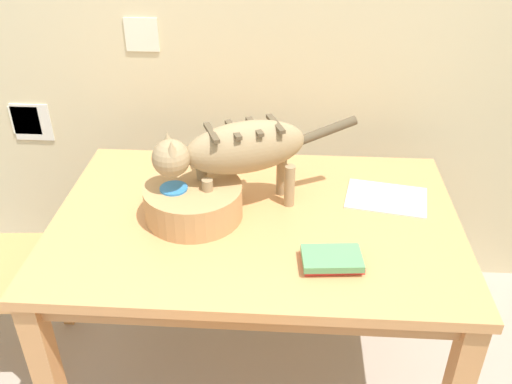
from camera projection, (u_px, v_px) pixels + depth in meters
name	position (u px, v px, depth m)	size (l,w,h in m)	color
wall_rear	(235.00, 9.00, 2.24)	(5.16, 0.11, 2.50)	beige
dining_table	(256.00, 238.00, 1.93)	(1.35, 0.91, 0.75)	tan
cat	(236.00, 151.00, 1.82)	(0.66, 0.31, 0.32)	#9B815B
saucer_bowl	(176.00, 215.00, 1.87)	(0.19, 0.19, 0.03)	#2854B6
coffee_mug	(176.00, 200.00, 1.84)	(0.13, 0.09, 0.09)	#2C78BE
magazine	(386.00, 198.00, 1.98)	(0.28, 0.20, 0.01)	silver
book_stack	(332.00, 259.00, 1.66)	(0.19, 0.14, 0.04)	red
wicker_basket	(193.00, 201.00, 1.86)	(0.33, 0.33, 0.11)	tan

